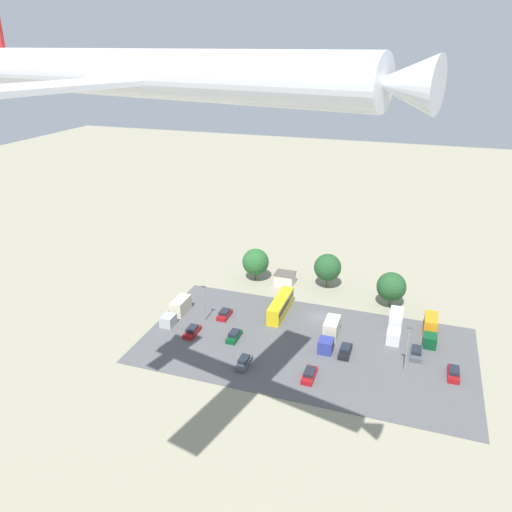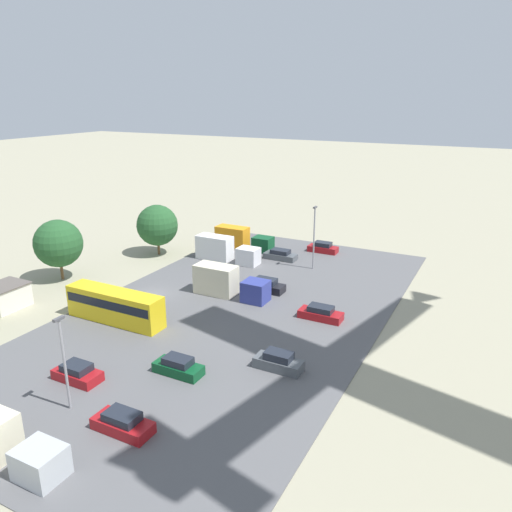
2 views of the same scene
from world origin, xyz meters
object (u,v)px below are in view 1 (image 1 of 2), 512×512
Objects in this scene: parked_car_0 at (234,336)px; parked_car_2 at (345,351)px; parked_car_6 at (454,373)px; parked_car_4 at (244,362)px; parked_car_7 at (416,353)px; parked_car_5 at (309,375)px; parked_truck_3 at (330,333)px; airplane at (141,74)px; shed_building at (285,278)px; parked_truck_0 at (177,310)px; parked_car_3 at (225,314)px; parked_truck_1 at (430,329)px; parked_truck_2 at (395,324)px; bus at (281,305)px; parked_car_1 at (192,331)px.

parked_car_0 is 20.16m from parked_car_2.
parked_car_4 is at bearing 13.72° from parked_car_6.
parked_car_4 is 29.93m from parked_car_7.
parked_car_4 is 0.92× the size of parked_car_5.
parked_car_2 is 0.50× the size of parked_truck_3.
airplane is at bearing -81.95° from parked_car_4.
shed_building is at bearing -160.78° from airplane.
parked_truck_0 reaches higher than shed_building.
parked_car_3 is (7.23, 18.27, -0.66)m from shed_building.
parked_car_7 is at bearing 74.58° from parked_truck_1.
parked_truck_3 is at bearing -11.15° from parked_car_6.
parked_car_2 is 0.49× the size of parked_truck_0.
parked_truck_3 is 0.23× the size of airplane.
parked_car_3 is at bearing 177.34° from parked_car_7.
parked_car_3 is at bearing 9.11° from parked_truck_2.
parked_truck_2 is (10.14, -11.10, 0.91)m from parked_car_6.
airplane is at bearing 78.74° from parked_car_5.
parked_car_3 is 21.44m from parked_truck_3.
parked_car_4 is at bearing 1.52° from parked_car_5.
parked_car_6 is (-22.10, -7.82, 0.04)m from parked_car_5.
parked_car_2 is at bearing -175.21° from parked_car_0.
shed_building is at bearing -67.72° from parked_car_5.
parked_truck_0 is 42.07m from parked_truck_2.
parked_car_3 is 0.45× the size of parked_truck_3.
parked_car_3 is 0.97× the size of parked_car_4.
parked_truck_3 is (-1.00, -11.98, 0.98)m from parked_car_5.
parked_car_0 is 14.37m from parked_truck_0.
airplane is at bearing 64.77° from parked_truck_1.
parked_car_2 reaches higher than parked_car_5.
parked_truck_3 is at bearing -178.57° from parked_truck_0.
parked_truck_2 reaches higher than bus.
parked_car_2 is 0.12× the size of airplane.
parked_car_6 is 68.60m from airplane.
parked_car_4 is at bearing 45.28° from parked_truck_3.
parked_car_0 is at bearing 4.79° from parked_car_2.
parked_car_2 is at bearing 29.81° from parked_car_4.
shed_building is 0.95× the size of parked_car_7.
parked_truck_1 is at bearing -161.84° from parked_car_1.
parked_car_7 is (-36.46, 1.69, -0.01)m from parked_car_3.
parked_car_1 is 8.50m from parked_car_3.
parked_truck_1 is at bearing 168.21° from airplane.
parked_car_1 is 0.47× the size of parked_truck_2.
parked_car_5 is 26.82m from parked_truck_1.
bus is 0.28× the size of airplane.
parked_car_6 is (-45.79, -1.90, 0.03)m from parked_car_1.
parked_truck_2 is at bearing -169.46° from parked_truck_0.
shed_building is 0.11× the size of airplane.
parked_truck_2 reaches higher than parked_car_2.
bus is 19.06m from parked_car_4.
airplane is (-3.74, 51.60, 46.03)m from bus.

